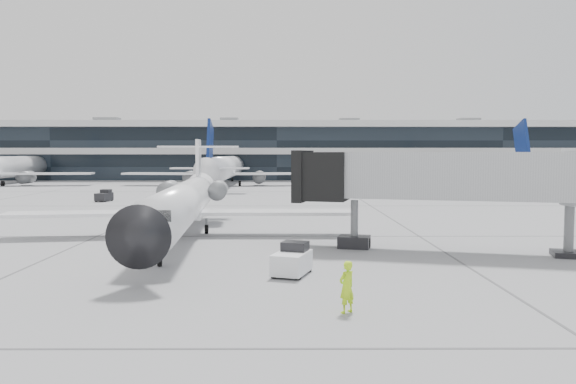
{
  "coord_description": "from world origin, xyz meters",
  "views": [
    {
      "loc": [
        1.73,
        -34.48,
        5.17
      ],
      "look_at": [
        1.86,
        2.3,
        2.6
      ],
      "focal_mm": 35.0,
      "sensor_mm": 36.0,
      "label": 1
    }
  ],
  "objects_px": {
    "regional_jet": "(183,202)",
    "jet_bridge": "(473,177)",
    "baggage_tug": "(292,260)",
    "ramp_worker": "(347,287)"
  },
  "relations": [
    {
      "from": "jet_bridge",
      "to": "baggage_tug",
      "type": "bearing_deg",
      "value": -136.31
    },
    {
      "from": "jet_bridge",
      "to": "baggage_tug",
      "type": "relative_size",
      "value": 6.9
    },
    {
      "from": "regional_jet",
      "to": "ramp_worker",
      "type": "bearing_deg",
      "value": -67.34
    },
    {
      "from": "jet_bridge",
      "to": "baggage_tug",
      "type": "height_order",
      "value": "jet_bridge"
    },
    {
      "from": "ramp_worker",
      "to": "baggage_tug",
      "type": "relative_size",
      "value": 0.71
    },
    {
      "from": "baggage_tug",
      "to": "ramp_worker",
      "type": "bearing_deg",
      "value": -55.24
    },
    {
      "from": "jet_bridge",
      "to": "regional_jet",
      "type": "bearing_deg",
      "value": 174.52
    },
    {
      "from": "regional_jet",
      "to": "jet_bridge",
      "type": "bearing_deg",
      "value": -23.75
    },
    {
      "from": "baggage_tug",
      "to": "regional_jet",
      "type": "bearing_deg",
      "value": 139.23
    },
    {
      "from": "regional_jet",
      "to": "ramp_worker",
      "type": "height_order",
      "value": "regional_jet"
    }
  ]
}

